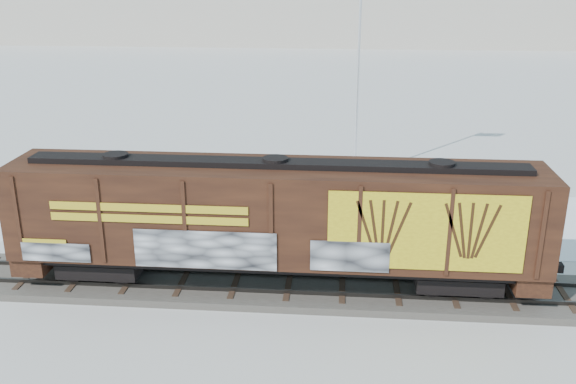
# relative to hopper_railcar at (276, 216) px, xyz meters

# --- Properties ---
(ground) EXTENTS (500.00, 500.00, 0.00)m
(ground) POSITION_rel_hopper_railcar_xyz_m (-1.54, 0.01, -3.02)
(ground) COLOR white
(ground) RESTS_ON ground
(rail_track) EXTENTS (50.00, 3.40, 0.43)m
(rail_track) POSITION_rel_hopper_railcar_xyz_m (-1.54, 0.01, -2.88)
(rail_track) COLOR #59544C
(rail_track) RESTS_ON ground
(parking_strip) EXTENTS (40.00, 8.00, 0.03)m
(parking_strip) POSITION_rel_hopper_railcar_xyz_m (-1.54, 7.51, -3.01)
(parking_strip) COLOR white
(parking_strip) RESTS_ON ground
(hopper_railcar) EXTENTS (19.10, 3.06, 4.66)m
(hopper_railcar) POSITION_rel_hopper_railcar_xyz_m (0.00, 0.00, 0.00)
(hopper_railcar) COLOR black
(hopper_railcar) RESTS_ON rail_track
(flagpole) EXTENTS (2.30, 0.90, 12.80)m
(flagpole) POSITION_rel_hopper_railcar_xyz_m (3.19, 14.02, 1.80)
(flagpole) COLOR silver
(flagpole) RESTS_ON ground
(car_silver) EXTENTS (4.87, 3.52, 1.54)m
(car_silver) POSITION_rel_hopper_railcar_xyz_m (-5.47, 8.50, -2.22)
(car_silver) COLOR silver
(car_silver) RESTS_ON parking_strip
(car_white) EXTENTS (5.22, 3.14, 1.62)m
(car_white) POSITION_rel_hopper_railcar_xyz_m (1.80, 7.20, -2.18)
(car_white) COLOR silver
(car_white) RESTS_ON parking_strip
(car_dark) EXTENTS (4.43, 2.33, 1.22)m
(car_dark) POSITION_rel_hopper_railcar_xyz_m (4.29, 6.30, -2.38)
(car_dark) COLOR black
(car_dark) RESTS_ON parking_strip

